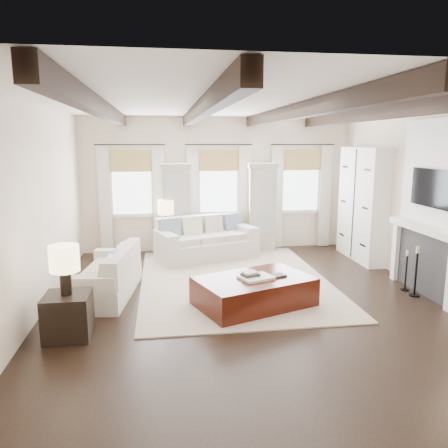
{
  "coord_description": "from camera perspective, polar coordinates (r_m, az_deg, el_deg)",
  "views": [
    {
      "loc": [
        -1.38,
        -6.72,
        2.61
      ],
      "look_at": [
        -0.26,
        0.96,
        1.15
      ],
      "focal_mm": 35.0,
      "sensor_mm": 36.0,
      "label": 1
    }
  ],
  "objects": [
    {
      "name": "ground",
      "position": [
        7.34,
        3.17,
        -10.2
      ],
      "size": [
        7.5,
        7.5,
        0.0
      ],
      "primitive_type": "plane",
      "color": "black",
      "rests_on": "ground"
    },
    {
      "name": "room_shell",
      "position": [
        7.94,
        7.35,
        5.36
      ],
      "size": [
        6.54,
        7.54,
        3.22
      ],
      "color": "#F2DEC8",
      "rests_on": "ground"
    },
    {
      "name": "area_rug",
      "position": [
        8.42,
        1.31,
        -7.33
      ],
      "size": [
        3.5,
        4.63,
        0.02
      ],
      "primitive_type": "cube",
      "color": "#BEAB98",
      "rests_on": "ground"
    },
    {
      "name": "sofa_back",
      "position": [
        9.93,
        -2.44,
        -2.34
      ],
      "size": [
        2.41,
        1.65,
        0.95
      ],
      "color": "beige",
      "rests_on": "ground"
    },
    {
      "name": "sofa_left",
      "position": [
        7.79,
        -14.75,
        -6.66
      ],
      "size": [
        1.14,
        2.03,
        0.82
      ],
      "color": "beige",
      "rests_on": "ground"
    },
    {
      "name": "ottoman",
      "position": [
        7.14,
        3.93,
        -8.82
      ],
      "size": [
        2.07,
        1.67,
        0.47
      ],
      "primitive_type": "cube",
      "rotation": [
        0.0,
        0.0,
        0.36
      ],
      "color": "black",
      "rests_on": "ground"
    },
    {
      "name": "tray",
      "position": [
        7.01,
        4.22,
        -6.98
      ],
      "size": [
        0.6,
        0.53,
        0.04
      ],
      "primitive_type": "cube",
      "rotation": [
        0.0,
        0.0,
        0.36
      ],
      "color": "white",
      "rests_on": "ottoman"
    },
    {
      "name": "book_lower",
      "position": [
        7.01,
        3.46,
        -6.63
      ],
      "size": [
        0.31,
        0.28,
        0.04
      ],
      "primitive_type": "cube",
      "rotation": [
        0.0,
        0.0,
        0.36
      ],
      "color": "#262628",
      "rests_on": "tray"
    },
    {
      "name": "book_upper",
      "position": [
        7.0,
        3.41,
        -6.35
      ],
      "size": [
        0.27,
        0.24,
        0.03
      ],
      "primitive_type": "cube",
      "rotation": [
        0.0,
        0.0,
        0.36
      ],
      "color": "beige",
      "rests_on": "book_lower"
    },
    {
      "name": "book_loose",
      "position": [
        7.16,
        7.04,
        -6.7
      ],
      "size": [
        0.29,
        0.25,
        0.03
      ],
      "primitive_type": "cube",
      "rotation": [
        0.0,
        0.0,
        0.36
      ],
      "color": "#262628",
      "rests_on": "ottoman"
    },
    {
      "name": "side_table_front",
      "position": [
        6.38,
        -19.69,
        -11.21
      ],
      "size": [
        0.6,
        0.6,
        0.6
      ],
      "primitive_type": "cube",
      "color": "black",
      "rests_on": "ground"
    },
    {
      "name": "lamp_front",
      "position": [
        6.15,
        -20.13,
        -4.61
      ],
      "size": [
        0.39,
        0.39,
        0.68
      ],
      "color": "black",
      "rests_on": "side_table_front"
    },
    {
      "name": "side_table_back",
      "position": [
        10.38,
        -7.45,
        -2.2
      ],
      "size": [
        0.42,
        0.42,
        0.63
      ],
      "primitive_type": "cube",
      "color": "black",
      "rests_on": "ground"
    },
    {
      "name": "lamp_back",
      "position": [
        10.24,
        -7.56,
        1.97
      ],
      "size": [
        0.38,
        0.38,
        0.66
      ],
      "color": "black",
      "rests_on": "side_table_back"
    },
    {
      "name": "candlestick_near",
      "position": [
        8.2,
        23.76,
        -6.19
      ],
      "size": [
        0.18,
        0.18,
        0.87
      ],
      "color": "black",
      "rests_on": "ground"
    },
    {
      "name": "candlestick_far",
      "position": [
        8.45,
        22.67,
        -6.03
      ],
      "size": [
        0.15,
        0.15,
        0.73
      ],
      "color": "black",
      "rests_on": "ground"
    }
  ]
}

